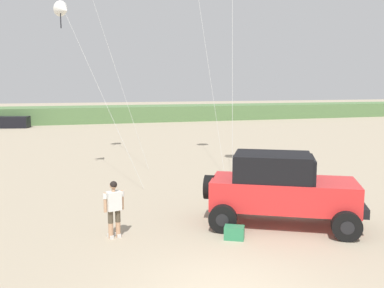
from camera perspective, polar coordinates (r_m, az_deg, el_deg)
name	(u,v)px	position (r m, az deg, el deg)	size (l,w,h in m)	color
dune_ridge	(122,114)	(53.58, -9.47, 4.08)	(90.00, 6.74, 1.89)	#567A47
jeep	(281,188)	(13.40, 11.97, -5.81)	(4.99, 4.16, 2.26)	red
person_watching	(114,206)	(12.30, -10.55, -8.28)	(0.61, 0.38, 1.67)	tan
cooler_box	(234,233)	(12.28, 5.75, -11.87)	(0.56, 0.36, 0.38)	#2D7F51
distant_sedan	(8,122)	(48.32, -23.67, 2.73)	(4.20, 1.70, 1.20)	black
kite_black_sled	(64,10)	(20.96, -16.99, 16.98)	(3.46, 4.07, 8.28)	white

